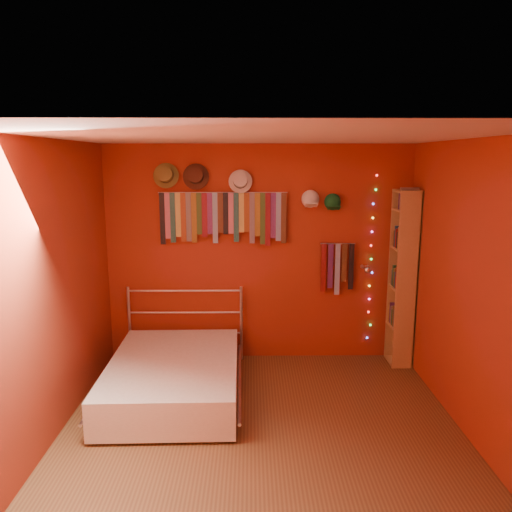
{
  "coord_description": "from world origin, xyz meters",
  "views": [
    {
      "loc": [
        -0.09,
        -3.91,
        2.33
      ],
      "look_at": [
        -0.04,
        0.9,
        1.39
      ],
      "focal_mm": 35.0,
      "sensor_mm": 36.0,
      "label": 1
    }
  ],
  "objects_px": {
    "reading_lamp": "(367,269)",
    "bookshelf": "(406,278)",
    "bed": "(174,376)",
    "tie_rack": "(223,215)"
  },
  "relations": [
    {
      "from": "tie_rack",
      "to": "bookshelf",
      "type": "xyz_separation_m",
      "value": [
        2.06,
        -0.15,
        -0.69
      ]
    },
    {
      "from": "tie_rack",
      "to": "bookshelf",
      "type": "bearing_deg",
      "value": -4.29
    },
    {
      "from": "reading_lamp",
      "to": "bed",
      "type": "height_order",
      "value": "reading_lamp"
    },
    {
      "from": "reading_lamp",
      "to": "bookshelf",
      "type": "relative_size",
      "value": 0.16
    },
    {
      "from": "tie_rack",
      "to": "bed",
      "type": "height_order",
      "value": "tie_rack"
    },
    {
      "from": "reading_lamp",
      "to": "bookshelf",
      "type": "bearing_deg",
      "value": 3.04
    },
    {
      "from": "tie_rack",
      "to": "bookshelf",
      "type": "distance_m",
      "value": 2.18
    },
    {
      "from": "bed",
      "to": "bookshelf",
      "type": "bearing_deg",
      "value": 16.74
    },
    {
      "from": "bookshelf",
      "to": "reading_lamp",
      "type": "bearing_deg",
      "value": -176.96
    },
    {
      "from": "bookshelf",
      "to": "bed",
      "type": "bearing_deg",
      "value": -162.13
    }
  ]
}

